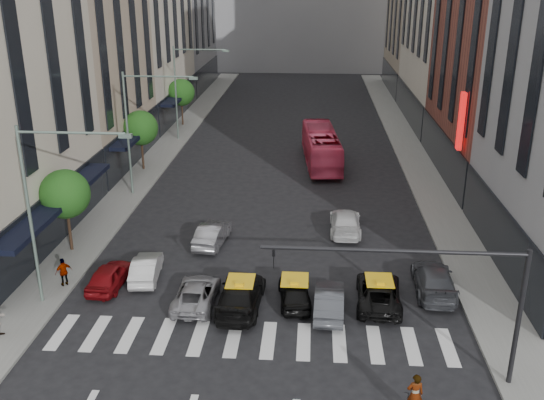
% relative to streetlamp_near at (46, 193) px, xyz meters
% --- Properties ---
extents(ground, '(160.00, 160.00, 0.00)m').
position_rel_streetlamp_near_xyz_m(ground, '(10.04, -4.00, -5.90)').
color(ground, black).
rests_on(ground, ground).
extents(sidewalk_left, '(3.00, 96.00, 0.15)m').
position_rel_streetlamp_near_xyz_m(sidewalk_left, '(-1.46, 26.00, -5.83)').
color(sidewalk_left, slate).
rests_on(sidewalk_left, ground).
extents(sidewalk_right, '(3.00, 96.00, 0.15)m').
position_rel_streetlamp_near_xyz_m(sidewalk_right, '(21.54, 26.00, -5.83)').
color(sidewalk_right, slate).
rests_on(sidewalk_right, ground).
extents(building_left_b, '(8.00, 16.00, 24.00)m').
position_rel_streetlamp_near_xyz_m(building_left_b, '(-6.96, 24.00, 6.10)').
color(building_left_b, tan).
rests_on(building_left_b, ground).
extents(building_right_b, '(8.00, 18.00, 26.00)m').
position_rel_streetlamp_near_xyz_m(building_right_b, '(27.04, 23.00, 7.10)').
color(building_right_b, brown).
rests_on(building_right_b, ground).
extents(tree_near, '(2.88, 2.88, 4.95)m').
position_rel_streetlamp_near_xyz_m(tree_near, '(-1.76, 6.00, -2.25)').
color(tree_near, black).
rests_on(tree_near, sidewalk_left).
extents(tree_mid, '(2.88, 2.88, 4.95)m').
position_rel_streetlamp_near_xyz_m(tree_mid, '(-1.76, 22.00, -2.25)').
color(tree_mid, black).
rests_on(tree_mid, sidewalk_left).
extents(tree_far, '(2.88, 2.88, 4.95)m').
position_rel_streetlamp_near_xyz_m(tree_far, '(-1.76, 38.00, -2.25)').
color(tree_far, black).
rests_on(tree_far, sidewalk_left).
extents(streetlamp_near, '(5.38, 0.25, 9.00)m').
position_rel_streetlamp_near_xyz_m(streetlamp_near, '(0.00, 0.00, 0.00)').
color(streetlamp_near, gray).
rests_on(streetlamp_near, sidewalk_left).
extents(streetlamp_mid, '(5.38, 0.25, 9.00)m').
position_rel_streetlamp_near_xyz_m(streetlamp_mid, '(0.00, 16.00, 0.00)').
color(streetlamp_mid, gray).
rests_on(streetlamp_mid, sidewalk_left).
extents(streetlamp_far, '(5.38, 0.25, 9.00)m').
position_rel_streetlamp_near_xyz_m(streetlamp_far, '(0.00, 32.00, 0.00)').
color(streetlamp_far, gray).
rests_on(streetlamp_far, sidewalk_left).
extents(traffic_signal, '(10.10, 0.20, 6.00)m').
position_rel_streetlamp_near_xyz_m(traffic_signal, '(17.74, -5.00, -1.43)').
color(traffic_signal, black).
rests_on(traffic_signal, ground).
extents(liberty_sign, '(0.30, 0.70, 4.00)m').
position_rel_streetlamp_near_xyz_m(liberty_sign, '(22.64, 16.00, 0.10)').
color(liberty_sign, red).
rests_on(liberty_sign, ground).
extents(car_red, '(1.75, 3.89, 1.30)m').
position_rel_streetlamp_near_xyz_m(car_red, '(1.91, 1.92, -5.26)').
color(car_red, maroon).
rests_on(car_red, ground).
extents(car_white_front, '(1.73, 3.96, 1.27)m').
position_rel_streetlamp_near_xyz_m(car_white_front, '(3.59, 2.98, -5.27)').
color(car_white_front, silver).
rests_on(car_white_front, ground).
extents(car_silver, '(2.02, 4.33, 1.20)m').
position_rel_streetlamp_near_xyz_m(car_silver, '(6.80, 0.50, -5.31)').
color(car_silver, '#939398').
rests_on(car_silver, ground).
extents(taxi_left, '(2.26, 5.12, 1.46)m').
position_rel_streetlamp_near_xyz_m(taxi_left, '(9.07, 0.25, -5.17)').
color(taxi_left, black).
rests_on(taxi_left, ground).
extents(taxi_center, '(1.92, 3.90, 1.28)m').
position_rel_streetlamp_near_xyz_m(taxi_center, '(11.71, 0.91, -5.26)').
color(taxi_center, black).
rests_on(taxi_center, ground).
extents(car_grey_mid, '(1.56, 4.08, 1.33)m').
position_rel_streetlamp_near_xyz_m(car_grey_mid, '(13.42, 0.09, -5.24)').
color(car_grey_mid, '#3D3F44').
rests_on(car_grey_mid, ground).
extents(taxi_right, '(2.44, 4.80, 1.30)m').
position_rel_streetlamp_near_xyz_m(taxi_right, '(15.90, 1.12, -5.25)').
color(taxi_right, black).
rests_on(taxi_right, ground).
extents(car_grey_curb, '(2.19, 4.95, 1.41)m').
position_rel_streetlamp_near_xyz_m(car_grey_curb, '(18.86, 2.51, -5.20)').
color(car_grey_curb, '#3E4146').
rests_on(car_grey_curb, ground).
extents(car_row2_left, '(1.92, 4.27, 1.36)m').
position_rel_streetlamp_near_xyz_m(car_row2_left, '(6.45, 7.66, -5.22)').
color(car_row2_left, gray).
rests_on(car_row2_left, ground).
extents(car_row2_right, '(2.00, 4.77, 1.38)m').
position_rel_streetlamp_near_xyz_m(car_row2_right, '(14.63, 10.09, -5.22)').
color(car_row2_right, silver).
rests_on(car_row2_right, ground).
extents(bus, '(3.52, 11.20, 3.07)m').
position_rel_streetlamp_near_xyz_m(bus, '(13.18, 24.85, -4.37)').
color(bus, '#F1476E').
rests_on(bus, ground).
extents(rider, '(0.67, 0.48, 1.72)m').
position_rel_streetlamp_near_xyz_m(rider, '(16.40, -7.30, -4.17)').
color(rider, gray).
rests_on(rider, motorcycle).
extents(pedestrian_far, '(0.93, 0.88, 1.55)m').
position_rel_streetlamp_near_xyz_m(pedestrian_far, '(-0.42, 1.64, -4.98)').
color(pedestrian_far, gray).
rests_on(pedestrian_far, sidewalk_left).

